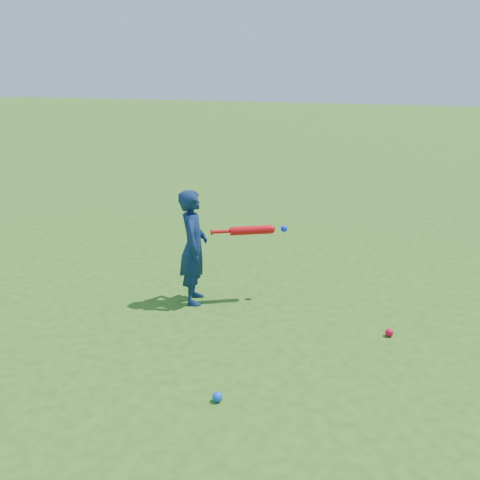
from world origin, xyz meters
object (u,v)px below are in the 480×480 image
Objects in this scene: child at (193,247)px; bat_swing at (254,230)px; ground_ball_blue at (217,397)px; ground_ball_red at (389,333)px.

bat_swing is at bearing -84.47° from child.
child is 15.68× the size of ground_ball_blue.
child is at bearing 175.36° from bat_swing.
child is at bearing 179.18° from ground_ball_red.
child reaches higher than ground_ball_red.
ground_ball_blue reaches higher than ground_ball_red.
ground_ball_red is (2.07, -0.03, -0.58)m from child.
bat_swing reaches higher than ground_ball_red.
bat_swing is (-1.50, 0.33, 0.75)m from ground_ball_red.
ground_ball_red is at bearing 56.13° from ground_ball_blue.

